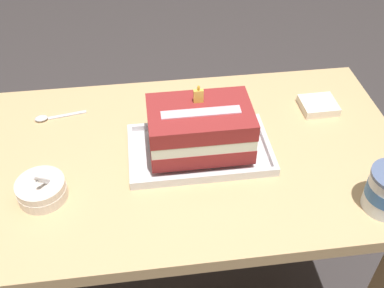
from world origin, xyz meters
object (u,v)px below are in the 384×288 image
object	(u,v)px
foil_tray	(200,151)
napkin_pile	(318,105)
birthday_cake	(200,128)
serving_spoon_near_tray	(47,118)
bowl_stack	(42,190)

from	to	relation	value
foil_tray	napkin_pile	distance (m)	0.39
birthday_cake	napkin_pile	bearing A→B (deg)	20.92
birthday_cake	serving_spoon_near_tray	xyz separation A→B (m)	(-0.40, 0.19, -0.08)
birthday_cake	serving_spoon_near_tray	distance (m)	0.45
birthday_cake	napkin_pile	xyz separation A→B (m)	(0.36, 0.14, -0.07)
serving_spoon_near_tray	bowl_stack	bearing A→B (deg)	-85.66
napkin_pile	bowl_stack	bearing A→B (deg)	-162.16
serving_spoon_near_tray	napkin_pile	distance (m)	0.77
foil_tray	bowl_stack	distance (m)	0.40
bowl_stack	serving_spoon_near_tray	bearing A→B (deg)	94.34
foil_tray	bowl_stack	size ratio (longest dim) A/B	3.17
birthday_cake	bowl_stack	world-z (taller)	birthday_cake
bowl_stack	napkin_pile	world-z (taller)	bowl_stack
bowl_stack	serving_spoon_near_tray	xyz separation A→B (m)	(-0.02, 0.29, -0.02)
birthday_cake	bowl_stack	xyz separation A→B (m)	(-0.38, -0.10, -0.06)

